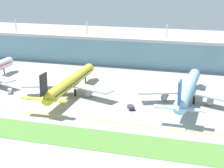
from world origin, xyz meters
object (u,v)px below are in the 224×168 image
(airliner_far_middle, at_px, (188,90))
(baggage_cart, at_px, (10,91))
(airliner_near_middle, at_px, (70,83))
(pushback_tug, at_px, (131,107))
(safety_cone_left_wingtip, at_px, (132,113))

(airliner_far_middle, height_order, baggage_cart, airliner_far_middle)
(airliner_far_middle, distance_m, baggage_cart, 91.10)
(airliner_near_middle, relative_size, airliner_far_middle, 1.02)
(baggage_cart, height_order, pushback_tug, baggage_cart)
(airliner_near_middle, bearing_deg, baggage_cart, -166.57)
(airliner_near_middle, xyz_separation_m, airliner_far_middle, (59.15, 5.12, -0.00))
(airliner_near_middle, distance_m, airliner_far_middle, 59.37)
(airliner_near_middle, height_order, airliner_far_middle, same)
(safety_cone_left_wingtip, bearing_deg, pushback_tug, 109.83)
(pushback_tug, bearing_deg, airliner_far_middle, 37.12)
(airliner_near_middle, distance_m, pushback_tug, 38.12)
(baggage_cart, bearing_deg, airliner_far_middle, 7.90)
(baggage_cart, xyz_separation_m, pushback_tug, (66.45, -5.38, -0.16))
(baggage_cart, bearing_deg, pushback_tug, -4.63)
(pushback_tug, relative_size, safety_cone_left_wingtip, 7.16)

